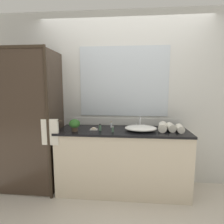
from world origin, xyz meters
TOP-DOWN VIEW (x-y plane):
  - ground_plane at (0.00, 0.00)m, footprint 8.00×8.00m
  - wall_back_with_mirror at (0.00, 0.34)m, footprint 4.40×0.06m
  - vanity_cabinet at (0.00, 0.01)m, footprint 1.80×0.58m
  - shower_enclosure at (-1.27, -0.19)m, footprint 1.20×0.59m
  - sink_basin at (0.24, -0.02)m, footprint 0.43×0.33m
  - faucet at (0.24, 0.16)m, footprint 0.17×0.13m
  - potted_plant at (-0.64, -0.13)m, footprint 0.15×0.15m
  - soap_dish at (-0.40, -0.03)m, footprint 0.10×0.07m
  - amenity_bottle_lotion at (-0.13, -0.12)m, footprint 0.03×0.03m
  - amenity_bottle_body_wash at (-0.31, -0.06)m, footprint 0.03×0.03m
  - amenity_bottle_conditioner at (-0.17, 0.13)m, footprint 0.02×0.02m
  - rolled_towel_near_edge at (0.76, -0.04)m, footprint 0.11×0.22m
  - rolled_towel_middle at (0.65, -0.00)m, footprint 0.10×0.20m
  - rolled_towel_far_edge at (0.54, 0.00)m, footprint 0.16×0.27m

SIDE VIEW (x-z plane):
  - ground_plane at x=0.00m, z-range 0.00..0.00m
  - vanity_cabinet at x=0.00m, z-range 0.00..0.90m
  - soap_dish at x=-0.40m, z-range 0.90..0.93m
  - sink_basin at x=0.24m, z-range 0.90..0.97m
  - amenity_bottle_lotion at x=-0.13m, z-range 0.90..0.98m
  - amenity_bottle_conditioner at x=-0.17m, z-range 0.90..0.99m
  - amenity_bottle_body_wash at x=-0.31m, z-range 0.90..0.99m
  - rolled_towel_near_edge at x=0.76m, z-range 0.90..0.99m
  - faucet at x=0.24m, z-range 0.87..1.03m
  - rolled_towel_middle at x=0.65m, z-range 0.90..1.00m
  - rolled_towel_far_edge at x=0.54m, z-range 0.90..1.01m
  - potted_plant at x=-0.64m, z-range 0.91..1.08m
  - shower_enclosure at x=-1.27m, z-range 0.02..2.02m
  - wall_back_with_mirror at x=0.00m, z-range 0.01..2.61m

